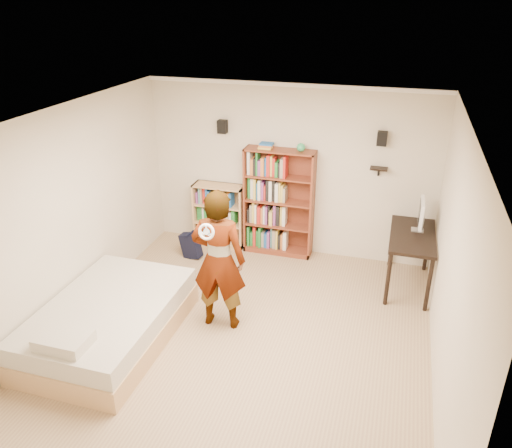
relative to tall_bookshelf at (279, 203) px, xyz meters
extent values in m
cube|color=tan|center=(0.12, -2.34, -0.86)|extent=(4.50, 5.00, 0.01)
cube|color=beige|center=(0.12, 0.16, 0.49)|extent=(4.50, 0.02, 2.70)
cube|color=beige|center=(0.12, -4.84, 0.49)|extent=(4.50, 0.02, 2.70)
cube|color=beige|center=(-2.13, -2.34, 0.49)|extent=(0.02, 5.00, 2.70)
cube|color=beige|center=(2.37, -2.34, 0.49)|extent=(0.02, 5.00, 2.70)
cube|color=white|center=(0.12, -2.34, 1.84)|extent=(4.50, 5.00, 0.02)
cube|color=white|center=(0.12, 0.13, 1.81)|extent=(4.50, 0.06, 0.06)
cube|color=white|center=(0.12, -4.81, 1.81)|extent=(4.50, 0.06, 0.06)
cube|color=white|center=(-2.10, -2.34, 1.81)|extent=(0.06, 5.00, 0.06)
cube|color=white|center=(2.34, -2.34, 1.81)|extent=(0.06, 5.00, 0.06)
cube|color=black|center=(-0.93, 0.06, 1.14)|extent=(0.14, 0.12, 0.20)
cube|color=black|center=(1.47, 0.06, 1.14)|extent=(0.14, 0.12, 0.20)
cube|color=black|center=(1.47, 0.07, 0.69)|extent=(0.25, 0.16, 0.02)
imported|color=black|center=(-0.23, -2.10, 0.05)|extent=(0.70, 0.49, 1.84)
torus|color=white|center=(-0.23, -2.44, 0.60)|extent=(0.19, 0.07, 0.20)
camera|label=1|loc=(1.71, -7.06, 3.02)|focal=35.00mm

